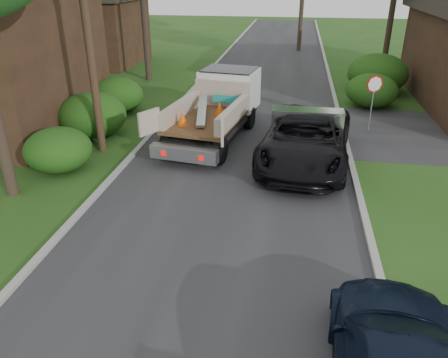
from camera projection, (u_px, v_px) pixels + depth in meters
name	position (u px, v px, depth m)	size (l,w,h in m)	color
ground	(217.00, 228.00, 12.09)	(120.00, 120.00, 0.00)	#234B15
road	(253.00, 118.00, 20.98)	(8.00, 90.00, 0.02)	#28282B
curb_left	(171.00, 113.00, 21.55)	(0.20, 90.00, 0.12)	#9E9E99
curb_right	(341.00, 122.00, 20.36)	(0.20, 90.00, 0.12)	#9E9E99
stop_sign	(374.00, 92.00, 18.57)	(0.71, 0.32, 2.48)	slate
utility_pole	(85.00, 11.00, 15.06)	(2.42, 1.25, 10.00)	#382619
house_left_far	(89.00, 21.00, 32.27)	(7.56, 7.56, 6.00)	#352016
hedge_left_a	(58.00, 150.00, 15.32)	(2.34, 2.34, 1.53)	#1C4911
hedge_left_b	(92.00, 115.00, 18.40)	(2.86, 2.86, 1.87)	#1C4911
hedge_left_c	(117.00, 95.00, 21.59)	(2.60, 2.60, 1.70)	#1C4911
hedge_right_a	(372.00, 90.00, 22.44)	(2.60, 2.60, 1.70)	#1C4911
hedge_right_b	(378.00, 74.00, 24.90)	(3.38, 3.38, 2.21)	#1C4911
flatbed_truck	(221.00, 102.00, 18.63)	(3.75, 7.01, 2.53)	black
black_pickup	(306.00, 138.00, 15.90)	(3.04, 6.59, 1.83)	black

